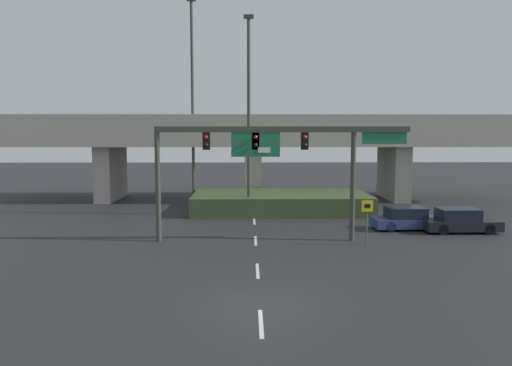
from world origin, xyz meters
The scene contains 10 objects.
ground_plane centered at (0.00, 0.00, 0.00)m, with size 160.00×160.00×0.00m, color #262628.
lane_markings centered at (0.00, 13.18, 0.00)m, with size 0.14×32.42×0.01m.
signal_gantry centered at (0.92, 10.18, 5.08)m, with size 13.95×0.44×6.35m.
speed_limit_sign centered at (5.93, 9.01, 1.62)m, with size 0.60×0.11×2.48m.
highway_light_pole_near centered at (-0.37, 18.57, 7.45)m, with size 0.70×0.36×14.15m.
highway_light_pole_far centered at (-4.94, 24.01, 8.72)m, with size 0.70×0.36×16.68m.
overpass_bridge centered at (0.00, 27.39, 5.16)m, with size 44.76×7.68×7.45m.
grass_embankment centered at (2.05, 20.70, 0.69)m, with size 13.23×7.03×1.38m.
parked_sedan_near_right centered at (9.49, 13.34, 0.64)m, with size 4.53×2.09×1.39m.
parked_sedan_mid_right centered at (12.38, 12.42, 0.66)m, with size 4.51×1.86×1.44m.
Camera 1 is at (-0.39, -17.14, 6.10)m, focal length 35.00 mm.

